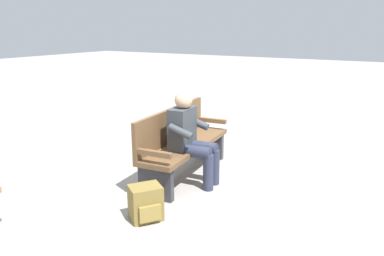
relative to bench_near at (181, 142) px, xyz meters
name	(u,v)px	position (x,y,z in m)	size (l,w,h in m)	color
ground_plane	(186,175)	(-0.01, 0.07, -0.46)	(40.00, 40.00, 0.00)	gray
bench_near	(181,142)	(0.00, 0.00, 0.00)	(1.84, 0.65, 0.90)	brown
person_seated	(190,136)	(0.19, 0.25, 0.17)	(0.60, 0.60, 1.18)	#33383D
backpack	(146,203)	(1.24, 0.35, -0.28)	(0.41, 0.39, 0.36)	brown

